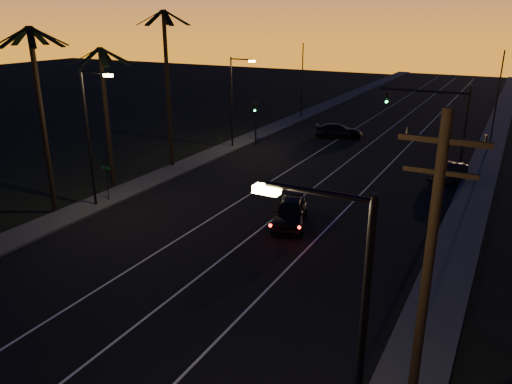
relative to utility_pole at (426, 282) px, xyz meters
The scene contains 21 objects.
road 23.72m from the utility_pole, 120.11° to the left, with size 20.00×170.00×0.01m, color black.
sidewalk_left 30.78m from the utility_pole, 138.74° to the left, with size 2.40×170.00×0.16m, color #383836.
sidewalk_right 20.68m from the utility_pole, 91.15° to the left, with size 2.40×170.00×0.16m, color #383836.
lane_stripe_left 25.32m from the utility_pole, 126.13° to the left, with size 0.12×160.00×0.01m, color silver.
lane_stripe_mid 23.48m from the utility_pole, 119.03° to the left, with size 0.12×160.00×0.01m, color silver.
lane_stripe_right 22.04m from the utility_pole, 110.81° to the left, with size 0.12×160.00×0.01m, color silver.
palm_near 25.55m from the utility_pole, 161.71° to the left, with size 4.25×4.16×11.53m.
palm_mid 28.49m from the utility_pole, 150.55° to the left, with size 4.25×4.16×10.03m.
palm_far 31.17m from the utility_pole, 139.96° to the left, with size 4.25×4.16×12.53m.
streetlight_left_near 24.44m from the utility_pole, 155.85° to the left, with size 2.55×0.26×9.00m.
streetlight_left_far 35.79m from the utility_pole, 128.52° to the left, with size 2.55×0.26×8.50m.
streetlight_right_near 4.10m from the utility_pole, 102.67° to the right, with size 2.55×0.26×9.00m.
street_sign 25.22m from the utility_pole, 153.85° to the left, with size 0.70×0.06×2.60m.
utility_pole is the anchor object (origin of this frame).
signal_mast 30.33m from the utility_pole, 98.47° to the left, with size 7.10×0.41×7.00m.
signal_post 36.74m from the utility_pole, 125.13° to the left, with size 0.28×0.37×4.20m.
far_pole_left 50.36m from the utility_pole, 116.67° to the left, with size 0.14×0.14×9.00m, color black.
far_pole_right 42.01m from the utility_pole, 90.82° to the left, with size 0.14×0.14×9.00m, color black.
lead_car 17.11m from the utility_pole, 126.65° to the left, with size 3.39×5.55×1.61m.
right_car 27.42m from the utility_pole, 95.52° to the left, with size 2.56×4.33×1.35m.
cross_car 39.88m from the utility_pole, 112.06° to the left, with size 5.34×3.65×1.43m.
Camera 1 is at (13.08, -2.55, 12.05)m, focal length 35.00 mm.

